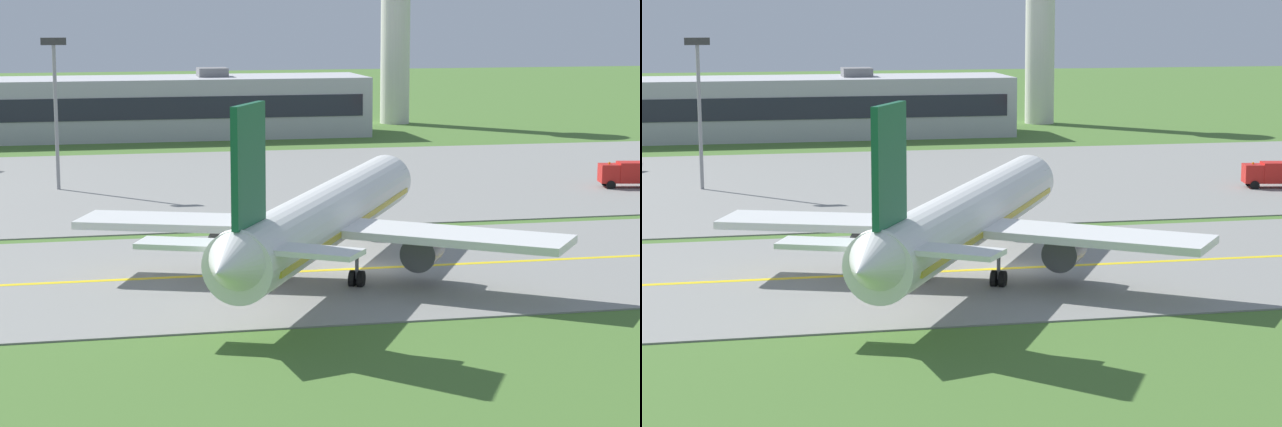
# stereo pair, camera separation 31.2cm
# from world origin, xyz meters

# --- Properties ---
(ground_plane) EXTENTS (500.00, 500.00, 0.00)m
(ground_plane) POSITION_xyz_m (0.00, 0.00, 0.00)
(ground_plane) COLOR #47702D
(taxiway_strip) EXTENTS (240.00, 28.00, 0.10)m
(taxiway_strip) POSITION_xyz_m (0.00, 0.00, 0.05)
(taxiway_strip) COLOR gray
(taxiway_strip) RESTS_ON ground
(apron_pad) EXTENTS (140.00, 52.00, 0.10)m
(apron_pad) POSITION_xyz_m (10.00, 42.00, 0.05)
(apron_pad) COLOR gray
(apron_pad) RESTS_ON ground
(taxiway_centreline) EXTENTS (220.00, 0.60, 0.01)m
(taxiway_centreline) POSITION_xyz_m (0.00, 0.00, 0.11)
(taxiway_centreline) COLOR yellow
(taxiway_centreline) RESTS_ON taxiway_strip
(airplane_lead) EXTENTS (30.26, 36.43, 12.70)m
(airplane_lead) POSITION_xyz_m (-3.93, -2.34, 4.13)
(airplane_lead) COLOR white
(airplane_lead) RESTS_ON ground
(service_truck_baggage) EXTENTS (6.29, 3.26, 2.60)m
(service_truck_baggage) POSITION_xyz_m (34.07, 30.57, 1.53)
(service_truck_baggage) COLOR red
(service_truck_baggage) RESTS_ON ground
(terminal_building) EXTENTS (69.42, 13.52, 9.27)m
(terminal_building) POSITION_xyz_m (-13.77, 87.29, 4.05)
(terminal_building) COLOR #B2B2B7
(terminal_building) RESTS_ON ground
(control_tower) EXTENTS (7.60, 7.60, 30.11)m
(control_tower) POSITION_xyz_m (29.19, 99.12, 17.95)
(control_tower) COLOR silver
(control_tower) RESTS_ON ground
(apron_light_mast) EXTENTS (2.40, 0.50, 14.70)m
(apron_light_mast) POSITION_xyz_m (-20.86, 41.09, 9.33)
(apron_light_mast) COLOR gray
(apron_light_mast) RESTS_ON ground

